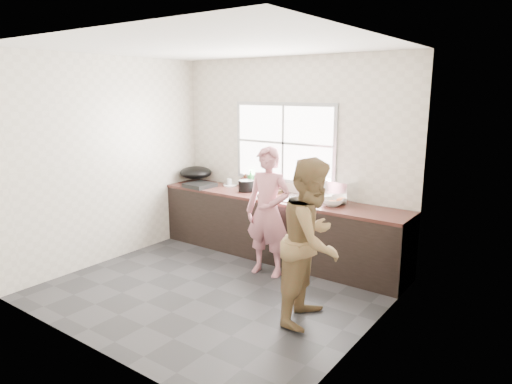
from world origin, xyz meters
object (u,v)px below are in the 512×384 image
Objects in this scene: bowl_held at (315,201)px; burner at (200,185)px; plate_food at (230,185)px; pot_lid_left at (199,186)px; woman at (268,216)px; dish_rack at (340,191)px; bottle_brown_short at (245,181)px; bottle_green at (251,179)px; bottle_brown_tall at (245,181)px; wok at (196,173)px; bowl_mince at (265,194)px; bowl_crabs at (332,203)px; glass_jar at (229,182)px; black_pot at (246,186)px; cutting_board at (268,190)px; pot_lid_right at (230,185)px; person_side at (312,241)px.

burner is at bearing -176.63° from bowl_held.
plate_food is 0.46m from pot_lid_left.
dish_rack is (0.59, 0.77, 0.25)m from woman.
plate_food is at bearing -164.80° from bottle_brown_short.
burner is at bearing -144.89° from bottle_brown_short.
woman is at bearing -39.44° from bottle_brown_short.
bottle_green is (0.34, 0.06, 0.13)m from plate_food.
bottle_brown_tall reaches higher than plate_food.
dish_rack is (1.77, 0.05, 0.13)m from plate_food.
bowl_held is at bearing -3.24° from wok.
burner is at bearing 158.75° from woman.
bottle_brown_tall reaches higher than burner.
dish_rack is at bearing 3.39° from wok.
plate_food is (-0.82, 0.27, -0.02)m from bowl_mince.
burner is at bearing -134.64° from plate_food.
bowl_crabs is at bearing 4.96° from bowl_mince.
woman is 1.00m from dish_rack.
glass_jar is at bearing 39.94° from pot_lid_left.
burner is at bearing -177.40° from bowl_mince.
bowl_crabs is 1.36m from black_pot.
cutting_board is 0.47m from bottle_brown_short.
bottle_brown_short reaches higher than plate_food.
dish_rack is at bearing 10.13° from burner.
bottle_brown_short reaches higher than bowl_crabs.
bowl_held is at bearing 4.58° from bowl_mince.
glass_jar is 0.45× the size of pot_lid_left.
pot_lid_right is at bearing 154.76° from black_pot.
person_side reaches higher than bottle_brown_tall.
bowl_held is 0.54× the size of burner.
woman is at bearing -31.41° from plate_food.
wok is at bearing 176.76° from bowl_held.
woman is 1.56m from burner.
woman is 14.10× the size of glass_jar.
black_pot is 0.60× the size of dish_rack.
pot_lid_left is (-1.54, 0.43, 0.12)m from woman.
bottle_brown_tall reaches higher than bottle_brown_short.
pot_lid_left is (-1.04, -0.29, -0.02)m from cutting_board.
bowl_held is at bearing -7.82° from plate_food.
woman is at bearing -138.30° from bowl_crabs.
cutting_board is at bearing -7.89° from bottle_brown_short.
bowl_mince is 1.18m from pot_lid_left.
pot_lid_left is 1.07× the size of pot_lid_right.
cutting_board is at bearing -8.00° from bottle_brown_tall.
burner is at bearing -36.91° from pot_lid_left.
burner is 0.47m from pot_lid_right.
person_side is 2.79m from pot_lid_left.
burner is at bearing -176.33° from bowl_crabs.
wok is at bearing -169.78° from bottle_brown_tall.
plate_food is (-1.55, 0.21, -0.02)m from bowl_held.
bottle_brown_tall is at bearing 0.00° from bottle_brown_short.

